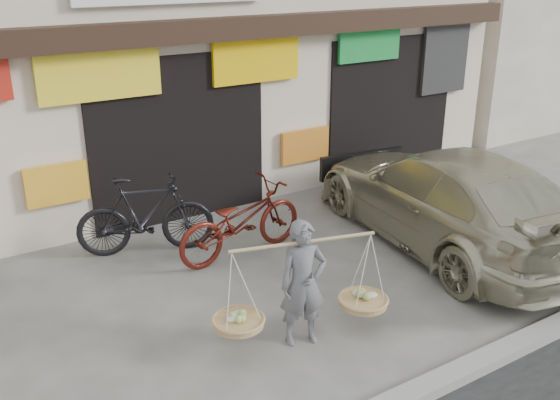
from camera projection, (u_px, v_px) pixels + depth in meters
ground at (301, 309)px, 7.76m from camera, size 70.00×70.00×0.00m
kerb at (415, 394)px, 6.16m from camera, size 70.00×0.25×0.12m
street_vendor at (303, 289)px, 6.88m from camera, size 1.99×0.95×1.47m
bike_1 at (145, 215)px, 9.05m from camera, size 2.05×1.19×1.19m
bike_2 at (241, 221)px, 8.99m from camera, size 2.13×0.94×1.09m
suv at (446, 197)px, 9.35m from camera, size 2.73×5.29×1.47m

